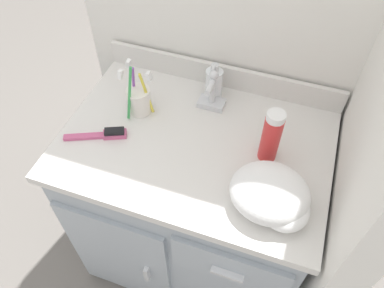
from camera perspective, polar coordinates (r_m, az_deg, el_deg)
name	(u,v)px	position (r m, az deg, el deg)	size (l,w,h in m)	color
ground_plane	(194,247)	(1.85, 0.31, -15.40)	(6.00, 6.00, 0.00)	slate
vanity	(194,204)	(1.48, 0.28, -9.06)	(0.85, 0.60, 0.78)	#9EA8B2
backsplash	(221,75)	(1.34, 4.50, 10.40)	(0.85, 0.02, 0.09)	silver
sink_faucet	(212,95)	(1.26, 3.03, 7.46)	(0.09, 0.09, 0.14)	silver
toothbrush_cup	(139,99)	(1.25, -8.11, 6.80)	(0.09, 0.10, 0.21)	white
soap_dispenser	(214,83)	(1.29, 3.37, 9.26)	(0.06, 0.06, 0.14)	white
shaving_cream_can	(271,136)	(1.10, 11.97, 1.14)	(0.06, 0.06, 0.18)	red
hairbrush	(104,134)	(1.22, -13.22, 1.44)	(0.19, 0.10, 0.03)	#C1517F
hand_towel	(273,196)	(1.02, 12.26, -7.77)	(0.22, 0.20, 0.11)	white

